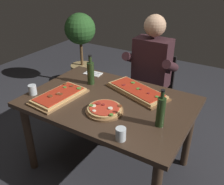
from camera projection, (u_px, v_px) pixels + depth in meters
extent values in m
plane|color=#2D2D33|center=(109.00, 165.00, 2.45)|extent=(6.40, 6.40, 0.00)
cube|color=#3D2B1E|center=(109.00, 102.00, 2.11)|extent=(1.40, 0.96, 0.04)
cylinder|color=#3D2B1E|center=(29.00, 138.00, 2.27)|extent=(0.07, 0.07, 0.70)
cylinder|color=#3D2B1E|center=(82.00, 101.00, 2.87)|extent=(0.07, 0.07, 0.70)
cylinder|color=#3D2B1E|center=(188.00, 135.00, 2.30)|extent=(0.07, 0.07, 0.70)
cube|color=brown|center=(137.00, 92.00, 2.22)|extent=(0.63, 0.43, 0.02)
cube|color=tan|center=(137.00, 90.00, 2.21)|extent=(0.58, 0.39, 0.02)
cube|color=#B72D19|center=(137.00, 89.00, 2.20)|extent=(0.53, 0.35, 0.01)
cylinder|color=maroon|center=(141.00, 89.00, 2.18)|extent=(0.03, 0.03, 0.01)
cylinder|color=maroon|center=(148.00, 93.00, 2.12)|extent=(0.02, 0.02, 0.01)
cylinder|color=#4C7F2D|center=(133.00, 83.00, 2.30)|extent=(0.04, 0.04, 0.01)
cylinder|color=#4C7F2D|center=(138.00, 89.00, 2.19)|extent=(0.04, 0.04, 0.00)
cylinder|color=#4C7F2D|center=(157.00, 97.00, 2.06)|extent=(0.03, 0.03, 0.01)
cylinder|color=maroon|center=(124.00, 85.00, 2.26)|extent=(0.04, 0.04, 0.00)
cube|color=olive|center=(59.00, 97.00, 2.13)|extent=(0.31, 0.51, 0.02)
cube|color=tan|center=(59.00, 95.00, 2.13)|extent=(0.27, 0.47, 0.02)
cube|color=#B72D19|center=(59.00, 94.00, 2.12)|extent=(0.24, 0.43, 0.01)
cylinder|color=brown|center=(50.00, 96.00, 2.07)|extent=(0.04, 0.04, 0.01)
cylinder|color=brown|center=(65.00, 84.00, 2.28)|extent=(0.03, 0.03, 0.01)
cylinder|color=#4C7F2D|center=(79.00, 88.00, 2.20)|extent=(0.04, 0.04, 0.01)
cylinder|color=brown|center=(58.00, 94.00, 2.11)|extent=(0.03, 0.03, 0.01)
cylinder|color=#4C7F2D|center=(65.00, 87.00, 2.22)|extent=(0.03, 0.03, 0.01)
cylinder|color=brown|center=(61.00, 94.00, 2.10)|extent=(0.04, 0.04, 0.01)
cylinder|color=beige|center=(58.00, 94.00, 2.11)|extent=(0.03, 0.03, 0.01)
cylinder|color=brown|center=(72.00, 86.00, 2.24)|extent=(0.03, 0.03, 0.01)
cylinder|color=brown|center=(105.00, 111.00, 1.94)|extent=(0.30, 0.30, 0.02)
cylinder|color=tan|center=(105.00, 109.00, 1.93)|extent=(0.27, 0.27, 0.02)
cylinder|color=red|center=(104.00, 107.00, 1.92)|extent=(0.24, 0.24, 0.01)
cylinder|color=maroon|center=(99.00, 104.00, 1.96)|extent=(0.04, 0.04, 0.01)
cylinder|color=brown|center=(120.00, 106.00, 1.94)|extent=(0.04, 0.04, 0.00)
cylinder|color=maroon|center=(103.00, 105.00, 1.95)|extent=(0.02, 0.02, 0.01)
cylinder|color=beige|center=(110.00, 108.00, 1.90)|extent=(0.04, 0.04, 0.01)
cylinder|color=beige|center=(94.00, 111.00, 1.87)|extent=(0.03, 0.03, 0.01)
cylinder|color=#4C7F2D|center=(91.00, 105.00, 1.94)|extent=(0.03, 0.03, 0.01)
cylinder|color=#4C7F2D|center=(111.00, 115.00, 1.82)|extent=(0.03, 0.03, 0.01)
cylinder|color=beige|center=(94.00, 106.00, 1.94)|extent=(0.04, 0.04, 0.00)
cylinder|color=#233819|center=(91.00, 73.00, 2.33)|extent=(0.07, 0.07, 0.21)
cylinder|color=#233819|center=(90.00, 60.00, 2.27)|extent=(0.03, 0.03, 0.06)
cylinder|color=black|center=(90.00, 56.00, 2.25)|extent=(0.03, 0.03, 0.01)
cylinder|color=#233819|center=(161.00, 112.00, 1.73)|extent=(0.06, 0.06, 0.22)
cylinder|color=#233819|center=(163.00, 95.00, 1.66)|extent=(0.03, 0.03, 0.05)
cylinder|color=black|center=(163.00, 91.00, 1.65)|extent=(0.03, 0.03, 0.01)
cylinder|color=silver|center=(121.00, 134.00, 1.62)|extent=(0.07, 0.07, 0.09)
cylinder|color=silver|center=(121.00, 137.00, 1.63)|extent=(0.06, 0.06, 0.03)
cylinder|color=silver|center=(32.00, 90.00, 2.18)|extent=(0.07, 0.07, 0.09)
cube|color=white|center=(93.00, 74.00, 2.59)|extent=(0.19, 0.13, 0.01)
cube|color=silver|center=(92.00, 74.00, 2.57)|extent=(0.17, 0.03, 0.00)
cube|color=silver|center=(94.00, 72.00, 2.60)|extent=(0.17, 0.03, 0.00)
cube|color=black|center=(149.00, 96.00, 2.81)|extent=(0.44, 0.44, 0.04)
cube|color=black|center=(158.00, 71.00, 2.86)|extent=(0.40, 0.04, 0.42)
cylinder|color=black|center=(126.00, 115.00, 2.86)|extent=(0.04, 0.04, 0.41)
cylinder|color=black|center=(157.00, 125.00, 2.69)|extent=(0.04, 0.04, 0.41)
cylinder|color=black|center=(140.00, 101.00, 3.15)|extent=(0.04, 0.04, 0.41)
cylinder|color=black|center=(169.00, 110.00, 2.98)|extent=(0.04, 0.04, 0.41)
cylinder|color=#23232D|center=(133.00, 116.00, 2.82)|extent=(0.11, 0.11, 0.45)
cylinder|color=#23232D|center=(150.00, 121.00, 2.73)|extent=(0.11, 0.11, 0.45)
cube|color=#23232D|center=(146.00, 93.00, 2.70)|extent=(0.34, 0.40, 0.12)
cube|color=#381E23|center=(152.00, 63.00, 2.62)|extent=(0.38, 0.22, 0.52)
sphere|color=tan|center=(155.00, 26.00, 2.44)|extent=(0.22, 0.22, 0.22)
cylinder|color=#381E23|center=(131.00, 58.00, 2.68)|extent=(0.09, 0.31, 0.21)
cylinder|color=#381E23|center=(171.00, 66.00, 2.47)|extent=(0.09, 0.31, 0.21)
cylinder|color=tan|center=(83.00, 74.00, 4.01)|extent=(0.36, 0.36, 0.32)
cylinder|color=brown|center=(81.00, 53.00, 3.85)|extent=(0.04, 0.04, 0.39)
sphere|color=#285623|center=(80.00, 29.00, 3.67)|extent=(0.46, 0.46, 0.46)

